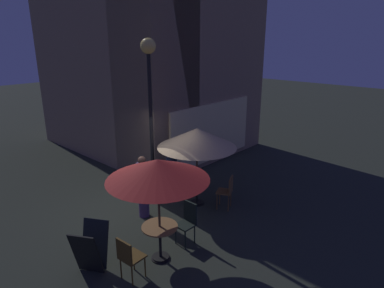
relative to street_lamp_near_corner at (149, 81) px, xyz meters
The scene contains 13 objects.
ground_plane 3.51m from the street_lamp_near_corner, 163.88° to the right, with size 60.00×60.00×0.00m, color #282D25.
cafe_building 4.40m from the street_lamp_near_corner, 50.95° to the left, with size 6.10×7.71×9.65m.
street_lamp_near_corner is the anchor object (origin of this frame).
menu_sandwich_board 4.29m from the street_lamp_near_corner, 154.59° to the right, with size 0.85×0.81×0.98m.
cafe_table_0 3.21m from the street_lamp_near_corner, 54.99° to the right, with size 0.63×0.63×0.71m.
cafe_table_1 3.91m from the street_lamp_near_corner, 128.27° to the right, with size 0.76×0.76×0.79m.
patio_umbrella_0 1.93m from the street_lamp_near_corner, 54.99° to the right, with size 2.15×2.15×2.23m.
patio_umbrella_1 3.01m from the street_lamp_near_corner, 128.27° to the right, with size 2.07×2.07×2.27m.
cafe_chair_0 3.56m from the street_lamp_near_corner, 59.30° to the right, with size 0.52×0.52×0.94m.
cafe_chair_1 4.37m from the street_lamp_near_corner, 139.44° to the right, with size 0.43×0.43×0.92m.
cafe_chair_2 3.63m from the street_lamp_near_corner, 111.01° to the right, with size 0.38×0.38×0.99m.
patron_standing_0 2.73m from the street_lamp_near_corner, 148.65° to the right, with size 0.32×0.32×1.68m.
patron_standing_1 2.59m from the street_lamp_near_corner, 18.67° to the right, with size 0.31×0.31×1.78m.
Camera 1 is at (-4.95, -6.45, 4.50)m, focal length 31.01 mm.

